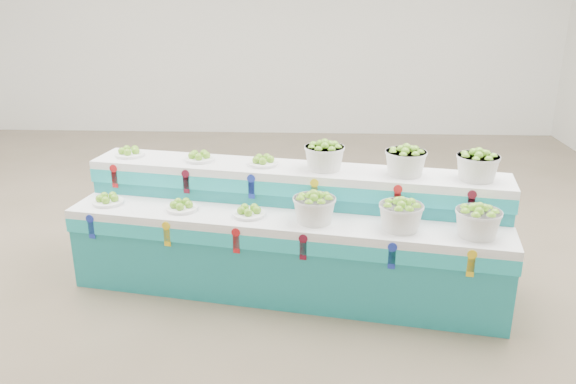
% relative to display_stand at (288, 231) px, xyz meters
% --- Properties ---
extents(ground, '(10.00, 10.00, 0.00)m').
position_rel_display_stand_xyz_m(ground, '(-0.58, 0.60, -0.51)').
color(ground, brown).
rests_on(ground, ground).
extents(back_wall, '(10.00, 0.00, 10.00)m').
position_rel_display_stand_xyz_m(back_wall, '(-0.58, 5.60, 1.49)').
color(back_wall, silver).
rests_on(back_wall, ground).
extents(display_stand, '(3.77, 1.58, 1.02)m').
position_rel_display_stand_xyz_m(display_stand, '(0.00, 0.00, 0.00)').
color(display_stand, teal).
rests_on(display_stand, ground).
extents(plate_lower_left, '(0.31, 0.31, 0.09)m').
position_rel_display_stand_xyz_m(plate_lower_left, '(-1.56, 0.05, 0.26)').
color(plate_lower_left, white).
rests_on(plate_lower_left, display_stand).
extents(plate_lower_mid, '(0.31, 0.31, 0.09)m').
position_rel_display_stand_xyz_m(plate_lower_mid, '(-0.89, -0.07, 0.26)').
color(plate_lower_mid, white).
rests_on(plate_lower_mid, display_stand).
extents(plate_lower_right, '(0.31, 0.31, 0.09)m').
position_rel_display_stand_xyz_m(plate_lower_right, '(-0.31, -0.17, 0.26)').
color(plate_lower_right, white).
rests_on(plate_lower_right, display_stand).
extents(basket_lower_left, '(0.40, 0.40, 0.24)m').
position_rel_display_stand_xyz_m(basket_lower_left, '(0.22, -0.27, 0.33)').
color(basket_lower_left, silver).
rests_on(basket_lower_left, display_stand).
extents(basket_lower_mid, '(0.40, 0.40, 0.24)m').
position_rel_display_stand_xyz_m(basket_lower_mid, '(0.89, -0.39, 0.33)').
color(basket_lower_mid, silver).
rests_on(basket_lower_mid, display_stand).
extents(basket_lower_right, '(0.40, 0.40, 0.24)m').
position_rel_display_stand_xyz_m(basket_lower_right, '(1.44, -0.49, 0.33)').
color(basket_lower_right, silver).
rests_on(basket_lower_right, display_stand).
extents(plate_upper_left, '(0.31, 0.31, 0.09)m').
position_rel_display_stand_xyz_m(plate_upper_left, '(-1.48, 0.50, 0.56)').
color(plate_upper_left, white).
rests_on(plate_upper_left, display_stand).
extents(plate_upper_mid, '(0.31, 0.31, 0.09)m').
position_rel_display_stand_xyz_m(plate_upper_mid, '(-0.81, 0.38, 0.56)').
color(plate_upper_mid, white).
rests_on(plate_upper_mid, display_stand).
extents(plate_upper_right, '(0.31, 0.31, 0.09)m').
position_rel_display_stand_xyz_m(plate_upper_right, '(-0.23, 0.27, 0.56)').
color(plate_upper_right, white).
rests_on(plate_upper_right, display_stand).
extents(basket_upper_left, '(0.40, 0.40, 0.24)m').
position_rel_display_stand_xyz_m(basket_upper_left, '(0.30, 0.18, 0.63)').
color(basket_upper_left, silver).
rests_on(basket_upper_left, display_stand).
extents(basket_upper_mid, '(0.40, 0.40, 0.24)m').
position_rel_display_stand_xyz_m(basket_upper_mid, '(0.97, 0.05, 0.63)').
color(basket_upper_mid, silver).
rests_on(basket_upper_mid, display_stand).
extents(basket_upper_right, '(0.40, 0.40, 0.24)m').
position_rel_display_stand_xyz_m(basket_upper_right, '(1.52, -0.05, 0.63)').
color(basket_upper_right, silver).
rests_on(basket_upper_right, display_stand).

